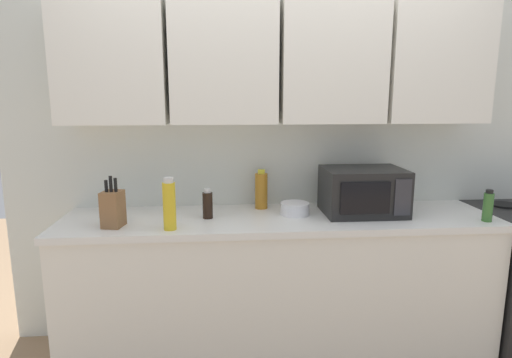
% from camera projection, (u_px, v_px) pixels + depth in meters
% --- Properties ---
extents(wall_back_with_cabinets, '(3.47, 0.38, 2.60)m').
position_uv_depth(wall_back_with_cabinets, '(276.00, 102.00, 2.65)').
color(wall_back_with_cabinets, silver).
rests_on(wall_back_with_cabinets, ground_plane).
extents(counter_run, '(2.60, 0.63, 0.90)m').
position_uv_depth(counter_run, '(279.00, 285.00, 2.64)').
color(counter_run, white).
rests_on(counter_run, ground_plane).
extents(microwave, '(0.48, 0.37, 0.28)m').
position_uv_depth(microwave, '(363.00, 191.00, 2.59)').
color(microwave, black).
rests_on(microwave, counter_run).
extents(knife_block, '(0.12, 0.14, 0.29)m').
position_uv_depth(knife_block, '(113.00, 208.00, 2.33)').
color(knife_block, brown).
rests_on(knife_block, counter_run).
extents(bottle_amber_vinegar, '(0.08, 0.08, 0.25)m').
position_uv_depth(bottle_amber_vinegar, '(261.00, 190.00, 2.71)').
color(bottle_amber_vinegar, '#AD701E').
rests_on(bottle_amber_vinegar, counter_run).
extents(bottle_soy_dark, '(0.06, 0.06, 0.18)m').
position_uv_depth(bottle_soy_dark, '(208.00, 205.00, 2.50)').
color(bottle_soy_dark, black).
rests_on(bottle_soy_dark, counter_run).
extents(bottle_yellow_mustard, '(0.07, 0.07, 0.29)m').
position_uv_depth(bottle_yellow_mustard, '(169.00, 205.00, 2.27)').
color(bottle_yellow_mustard, gold).
rests_on(bottle_yellow_mustard, counter_run).
extents(bottle_green_oil, '(0.06, 0.06, 0.19)m').
position_uv_depth(bottle_green_oil, '(488.00, 206.00, 2.43)').
color(bottle_green_oil, '#386B2D').
rests_on(bottle_green_oil, counter_run).
extents(bowl_ceramic_small, '(0.18, 0.18, 0.07)m').
position_uv_depth(bowl_ceramic_small, '(295.00, 209.00, 2.58)').
color(bowl_ceramic_small, silver).
rests_on(bowl_ceramic_small, counter_run).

